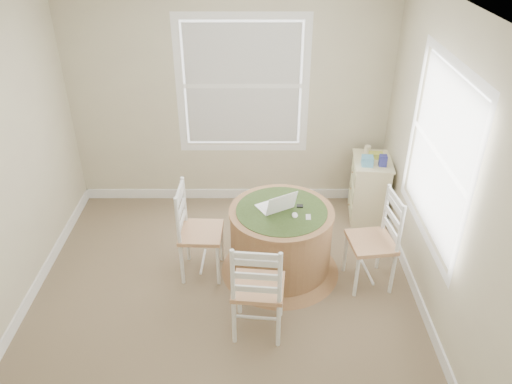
{
  "coord_description": "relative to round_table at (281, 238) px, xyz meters",
  "views": [
    {
      "loc": [
        0.29,
        -3.49,
        3.26
      ],
      "look_at": [
        0.3,
        0.45,
        0.89
      ],
      "focal_mm": 35.0,
      "sensor_mm": 36.0,
      "label": 1
    }
  ],
  "objects": [
    {
      "name": "room",
      "position": [
        -0.37,
        -0.25,
        0.91
      ],
      "size": [
        3.64,
        3.64,
        2.64
      ],
      "color": "#806751",
      "rests_on": "ground"
    },
    {
      "name": "round_table",
      "position": [
        0.0,
        0.0,
        0.0
      ],
      "size": [
        1.17,
        1.17,
        0.71
      ],
      "rotation": [
        0.0,
        0.0,
        -0.07
      ],
      "color": "brown",
      "rests_on": "ground"
    },
    {
      "name": "chair_left",
      "position": [
        -0.77,
        -0.02,
        0.09
      ],
      "size": [
        0.41,
        0.43,
        0.95
      ],
      "primitive_type": null,
      "rotation": [
        0.0,
        0.0,
        1.54
      ],
      "color": "white",
      "rests_on": "ground"
    },
    {
      "name": "chair_near",
      "position": [
        -0.22,
        -0.79,
        0.09
      ],
      "size": [
        0.46,
        0.44,
        0.95
      ],
      "primitive_type": null,
      "rotation": [
        0.0,
        0.0,
        3.04
      ],
      "color": "white",
      "rests_on": "ground"
    },
    {
      "name": "chair_right",
      "position": [
        0.83,
        -0.18,
        0.09
      ],
      "size": [
        0.45,
        0.47,
        0.95
      ],
      "primitive_type": null,
      "rotation": [
        0.0,
        0.0,
        -1.44
      ],
      "color": "white",
      "rests_on": "ground"
    },
    {
      "name": "laptop",
      "position": [
        -0.05,
        0.04,
        0.35
      ],
      "size": [
        0.4,
        0.39,
        0.22
      ],
      "rotation": [
        0.0,
        0.0,
        3.66
      ],
      "color": "white",
      "rests_on": "round_table"
    },
    {
      "name": "mouse",
      "position": [
        0.12,
        -0.09,
        0.33
      ],
      "size": [
        0.06,
        0.09,
        0.03
      ],
      "primitive_type": "ellipsoid",
      "rotation": [
        0.0,
        0.0,
        -0.07
      ],
      "color": "white",
      "rests_on": "round_table"
    },
    {
      "name": "phone",
      "position": [
        0.24,
        -0.12,
        0.32
      ],
      "size": [
        0.05,
        0.09,
        0.02
      ],
      "primitive_type": "cube",
      "rotation": [
        0.0,
        0.0,
        -0.07
      ],
      "color": "#B7BABF",
      "rests_on": "round_table"
    },
    {
      "name": "keys",
      "position": [
        0.17,
        0.06,
        0.32
      ],
      "size": [
        0.06,
        0.05,
        0.02
      ],
      "primitive_type": "cube",
      "rotation": [
        0.0,
        0.0,
        -0.07
      ],
      "color": "black",
      "rests_on": "round_table"
    },
    {
      "name": "corner_chest",
      "position": [
        1.05,
        0.97,
        -0.02
      ],
      "size": [
        0.46,
        0.59,
        0.74
      ],
      "rotation": [
        0.0,
        0.0,
        -0.1
      ],
      "color": "beige",
      "rests_on": "ground"
    },
    {
      "name": "tissue_box",
      "position": [
        0.96,
        0.86,
        0.4
      ],
      "size": [
        0.13,
        0.13,
        0.1
      ],
      "primitive_type": "cube",
      "rotation": [
        0.0,
        0.0,
        -0.1
      ],
      "color": "#5AA4CE",
      "rests_on": "corner_chest"
    },
    {
      "name": "box_yellow",
      "position": [
        1.09,
        1.02,
        0.38
      ],
      "size": [
        0.16,
        0.11,
        0.06
      ],
      "primitive_type": "cube",
      "rotation": [
        0.0,
        0.0,
        -0.1
      ],
      "color": "#BBC445",
      "rests_on": "corner_chest"
    },
    {
      "name": "box_blue",
      "position": [
        1.12,
        0.85,
        0.41
      ],
      "size": [
        0.09,
        0.09,
        0.12
      ],
      "primitive_type": "cube",
      "rotation": [
        0.0,
        0.0,
        -0.1
      ],
      "color": "navy",
      "rests_on": "corner_chest"
    },
    {
      "name": "cup_cream",
      "position": [
        1.02,
        1.13,
        0.39
      ],
      "size": [
        0.07,
        0.07,
        0.09
      ],
      "primitive_type": "cylinder",
      "color": "beige",
      "rests_on": "corner_chest"
    }
  ]
}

